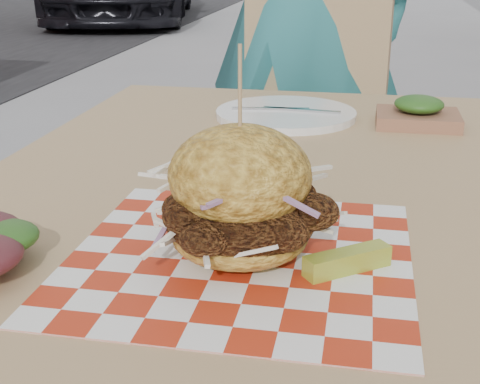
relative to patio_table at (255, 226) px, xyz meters
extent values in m
cube|color=tan|center=(0.00, 0.00, 0.06)|extent=(0.80, 1.20, 0.04)
cylinder|color=#333338|center=(-0.34, 0.54, -0.32)|extent=(0.05, 0.05, 0.71)
cylinder|color=#333338|center=(0.34, 0.54, -0.32)|extent=(0.05, 0.05, 0.71)
cube|color=tan|center=(0.00, 0.85, -0.22)|extent=(0.48, 0.48, 0.04)
cube|color=tan|center=(0.03, 1.04, 0.03)|extent=(0.42, 0.10, 0.50)
cylinder|color=#333338|center=(-0.21, 0.70, -0.46)|extent=(0.03, 0.03, 0.43)
cylinder|color=#333338|center=(0.15, 0.64, -0.46)|extent=(0.03, 0.03, 0.43)
cylinder|color=#333338|center=(-0.15, 1.05, -0.46)|extent=(0.03, 0.03, 0.43)
cylinder|color=#333338|center=(0.21, 1.00, -0.46)|extent=(0.03, 0.03, 0.43)
cube|color=#B82B12|center=(0.03, -0.27, 0.08)|extent=(0.36, 0.36, 0.00)
ellipsoid|color=gold|center=(0.03, -0.27, 0.11)|extent=(0.15, 0.15, 0.05)
ellipsoid|color=brown|center=(0.03, -0.27, 0.13)|extent=(0.16, 0.15, 0.08)
ellipsoid|color=gold|center=(0.03, -0.27, 0.17)|extent=(0.15, 0.15, 0.10)
cylinder|color=tan|center=(0.03, -0.27, 0.25)|extent=(0.00, 0.00, 0.11)
cube|color=#A5B033|center=(0.14, -0.28, 0.09)|extent=(0.09, 0.07, 0.02)
cylinder|color=white|center=(0.00, 0.35, 0.09)|extent=(0.27, 0.27, 0.01)
cube|color=silver|center=(-0.03, 0.35, 0.09)|extent=(0.15, 0.03, 0.00)
cube|color=silver|center=(0.03, 0.35, 0.09)|extent=(0.15, 0.03, 0.00)
cube|color=brown|center=(0.25, 0.34, 0.09)|extent=(0.15, 0.12, 0.02)
ellipsoid|color=#184D16|center=(0.25, 0.34, 0.12)|extent=(0.09, 0.09, 0.03)
camera|label=1|loc=(0.15, -0.90, 0.39)|focal=50.00mm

